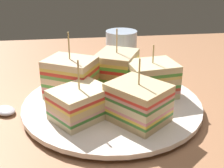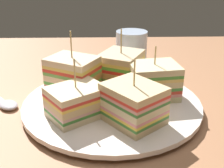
{
  "view_description": "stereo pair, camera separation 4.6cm",
  "coord_description": "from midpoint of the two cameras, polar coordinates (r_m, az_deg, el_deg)",
  "views": [
    {
      "loc": [
        -42.23,
        5.87,
        22.93
      ],
      "look_at": [
        0.0,
        0.0,
        4.33
      ],
      "focal_mm": 46.37,
      "sensor_mm": 36.0,
      "label": 1
    },
    {
      "loc": [
        -42.62,
        1.24,
        22.93
      ],
      "look_at": [
        0.0,
        0.0,
        4.33
      ],
      "focal_mm": 46.37,
      "sensor_mm": 36.0,
      "label": 2
    }
  ],
  "objects": [
    {
      "name": "plate",
      "position": [
        0.48,
        -2.78,
        -3.92
      ],
      "size": [
        29.1,
        29.1,
        1.33
      ],
      "color": "white",
      "rests_on": "ground_plane"
    },
    {
      "name": "sandwich_wedge_3",
      "position": [
        0.41,
        1.88,
        -3.75
      ],
      "size": [
        10.18,
        9.96,
        9.4
      ],
      "rotation": [
        0.0,
        0.0,
        13.24
      ],
      "color": "#D7B881",
      "rests_on": "plate"
    },
    {
      "name": "chip_pile",
      "position": [
        0.49,
        -1.12,
        -1.19
      ],
      "size": [
        7.92,
        7.48,
        2.58
      ],
      "color": "#DEBC5F",
      "rests_on": "plate"
    },
    {
      "name": "drinking_glass",
      "position": [
        0.67,
        -0.18,
        6.51
      ],
      "size": [
        7.03,
        7.03,
        8.02
      ],
      "color": "silver",
      "rests_on": "ground_plane"
    },
    {
      "name": "sandwich_wedge_0",
      "position": [
        0.53,
        -1.61,
        3.01
      ],
      "size": [
        9.96,
        9.36,
        10.37
      ],
      "rotation": [
        0.0,
        0.0,
        8.96
      ],
      "color": "beige",
      "rests_on": "plate"
    },
    {
      "name": "ground_plane",
      "position": [
        0.49,
        -2.74,
        -5.7
      ],
      "size": [
        93.65,
        88.68,
        1.8
      ],
      "primitive_type": "cube",
      "color": "#A56F4C"
    },
    {
      "name": "sandwich_wedge_2",
      "position": [
        0.42,
        -9.42,
        -3.87
      ],
      "size": [
        9.44,
        9.89,
        8.92
      ],
      "rotation": [
        0.0,
        0.0,
        11.61
      ],
      "color": "beige",
      "rests_on": "plate"
    },
    {
      "name": "sandwich_wedge_1",
      "position": [
        0.49,
        -10.77,
        1.15
      ],
      "size": [
        9.15,
        9.84,
        11.02
      ],
      "rotation": [
        0.0,
        0.0,
        10.48
      ],
      "color": "beige",
      "rests_on": "plate"
    },
    {
      "name": "sandwich_wedge_4",
      "position": [
        0.49,
        5.12,
        0.93
      ],
      "size": [
        7.29,
        8.67,
        8.81
      ],
      "rotation": [
        0.0,
        0.0,
        14.27
      ],
      "color": "beige",
      "rests_on": "plate"
    }
  ]
}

